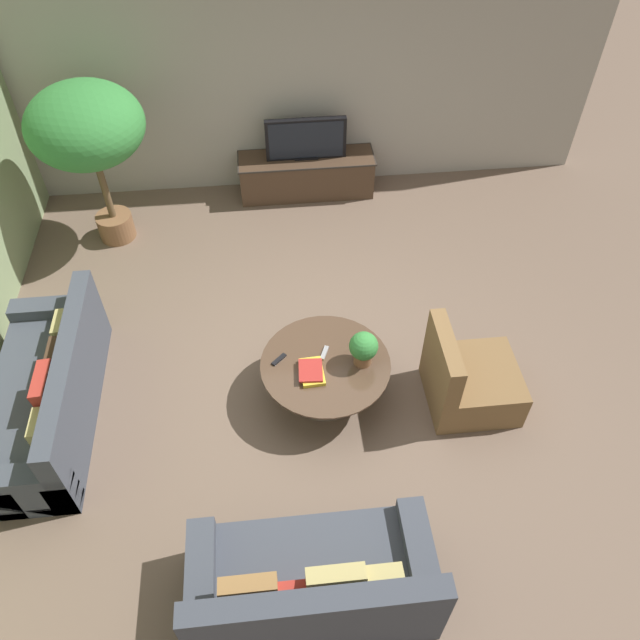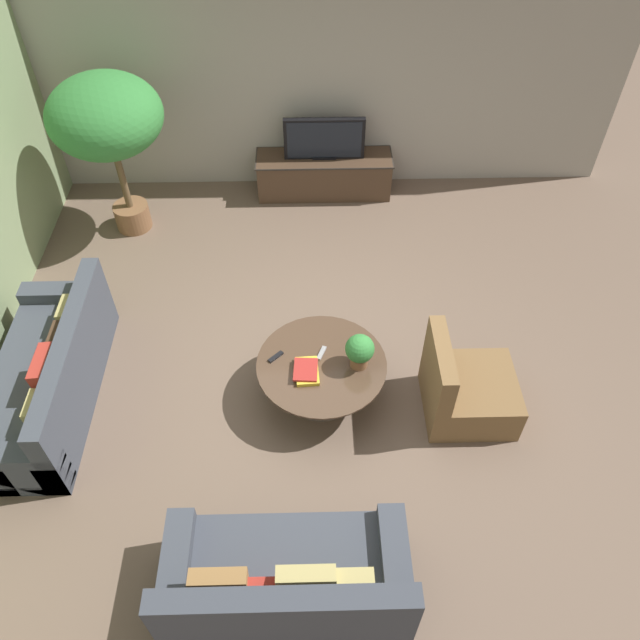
{
  "view_description": "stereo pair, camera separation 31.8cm",
  "coord_description": "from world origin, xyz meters",
  "px_view_note": "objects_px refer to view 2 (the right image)",
  "views": [
    {
      "loc": [
        -0.41,
        -3.77,
        4.84
      ],
      "look_at": [
        0.0,
        0.16,
        0.55
      ],
      "focal_mm": 35.0,
      "sensor_mm": 36.0,
      "label": 1
    },
    {
      "loc": [
        -0.09,
        -3.79,
        4.84
      ],
      "look_at": [
        0.0,
        0.16,
        0.55
      ],
      "focal_mm": 35.0,
      "sensor_mm": 36.0,
      "label": 2
    }
  ],
  "objects_px": {
    "media_console": "(324,174)",
    "armchair_wicker": "(465,390)",
    "couch_near_entry": "(287,583)",
    "coffee_table": "(322,373)",
    "potted_palm_tall": "(106,120)",
    "couch_by_wall": "(49,378)",
    "potted_plant_tabletop": "(360,350)",
    "television": "(324,139)"
  },
  "relations": [
    {
      "from": "television",
      "to": "potted_palm_tall",
      "type": "distance_m",
      "value": 2.51
    },
    {
      "from": "couch_near_entry",
      "to": "media_console",
      "type": "bearing_deg",
      "value": -94.61
    },
    {
      "from": "television",
      "to": "couch_by_wall",
      "type": "bearing_deg",
      "value": -129.14
    },
    {
      "from": "media_console",
      "to": "potted_plant_tabletop",
      "type": "xyz_separation_m",
      "value": [
        0.22,
        -3.24,
        0.38
      ]
    },
    {
      "from": "couch_by_wall",
      "to": "potted_plant_tabletop",
      "type": "distance_m",
      "value": 2.85
    },
    {
      "from": "coffee_table",
      "to": "potted_plant_tabletop",
      "type": "bearing_deg",
      "value": -2.98
    },
    {
      "from": "couch_near_entry",
      "to": "potted_plant_tabletop",
      "type": "bearing_deg",
      "value": -108.76
    },
    {
      "from": "media_console",
      "to": "couch_near_entry",
      "type": "bearing_deg",
      "value": -94.61
    },
    {
      "from": "media_console",
      "to": "potted_plant_tabletop",
      "type": "height_order",
      "value": "potted_plant_tabletop"
    },
    {
      "from": "television",
      "to": "couch_by_wall",
      "type": "relative_size",
      "value": 0.48
    },
    {
      "from": "television",
      "to": "couch_by_wall",
      "type": "xyz_separation_m",
      "value": [
        -2.6,
        -3.2,
        -0.49
      ]
    },
    {
      "from": "media_console",
      "to": "couch_by_wall",
      "type": "bearing_deg",
      "value": -129.12
    },
    {
      "from": "media_console",
      "to": "armchair_wicker",
      "type": "distance_m",
      "value": 3.61
    },
    {
      "from": "couch_near_entry",
      "to": "potted_palm_tall",
      "type": "xyz_separation_m",
      "value": [
        -1.92,
        4.45,
        1.13
      ]
    },
    {
      "from": "armchair_wicker",
      "to": "couch_near_entry",
      "type": "bearing_deg",
      "value": 136.61
    },
    {
      "from": "potted_plant_tabletop",
      "to": "couch_near_entry",
      "type": "bearing_deg",
      "value": -108.76
    },
    {
      "from": "television",
      "to": "coffee_table",
      "type": "xyz_separation_m",
      "value": [
        -0.11,
        -3.22,
        -0.46
      ]
    },
    {
      "from": "television",
      "to": "couch_near_entry",
      "type": "bearing_deg",
      "value": -94.61
    },
    {
      "from": "coffee_table",
      "to": "couch_by_wall",
      "type": "relative_size",
      "value": 0.58
    },
    {
      "from": "television",
      "to": "couch_by_wall",
      "type": "height_order",
      "value": "television"
    },
    {
      "from": "armchair_wicker",
      "to": "media_console",
      "type": "bearing_deg",
      "value": 19.03
    },
    {
      "from": "potted_palm_tall",
      "to": "couch_by_wall",
      "type": "bearing_deg",
      "value": -96.05
    },
    {
      "from": "couch_near_entry",
      "to": "armchair_wicker",
      "type": "relative_size",
      "value": 2.03
    },
    {
      "from": "media_console",
      "to": "couch_by_wall",
      "type": "relative_size",
      "value": 0.83
    },
    {
      "from": "couch_by_wall",
      "to": "potted_plant_tabletop",
      "type": "relative_size",
      "value": 5.8
    },
    {
      "from": "media_console",
      "to": "potted_plant_tabletop",
      "type": "distance_m",
      "value": 3.27
    },
    {
      "from": "television",
      "to": "potted_plant_tabletop",
      "type": "relative_size",
      "value": 2.79
    },
    {
      "from": "couch_by_wall",
      "to": "potted_plant_tabletop",
      "type": "height_order",
      "value": "couch_by_wall"
    },
    {
      "from": "potted_plant_tabletop",
      "to": "potted_palm_tall",
      "type": "bearing_deg",
      "value": 134.62
    },
    {
      "from": "coffee_table",
      "to": "potted_plant_tabletop",
      "type": "height_order",
      "value": "potted_plant_tabletop"
    },
    {
      "from": "coffee_table",
      "to": "potted_plant_tabletop",
      "type": "relative_size",
      "value": 3.36
    },
    {
      "from": "potted_plant_tabletop",
      "to": "armchair_wicker",
      "type": "bearing_deg",
      "value": -10.5
    },
    {
      "from": "armchair_wicker",
      "to": "potted_palm_tall",
      "type": "distance_m",
      "value": 4.61
    },
    {
      "from": "potted_palm_tall",
      "to": "potted_plant_tabletop",
      "type": "distance_m",
      "value": 3.72
    },
    {
      "from": "couch_near_entry",
      "to": "potted_palm_tall",
      "type": "bearing_deg",
      "value": -66.6
    },
    {
      "from": "coffee_table",
      "to": "potted_palm_tall",
      "type": "xyz_separation_m",
      "value": [
        -2.22,
        2.57,
        1.1
      ]
    },
    {
      "from": "media_console",
      "to": "coffee_table",
      "type": "height_order",
      "value": "media_console"
    },
    {
      "from": "potted_palm_tall",
      "to": "media_console",
      "type": "bearing_deg",
      "value": 15.53
    },
    {
      "from": "media_console",
      "to": "armchair_wicker",
      "type": "height_order",
      "value": "armchair_wicker"
    },
    {
      "from": "couch_by_wall",
      "to": "potted_plant_tabletop",
      "type": "bearing_deg",
      "value": 89.31
    },
    {
      "from": "television",
      "to": "armchair_wicker",
      "type": "relative_size",
      "value": 1.14
    },
    {
      "from": "coffee_table",
      "to": "potted_palm_tall",
      "type": "height_order",
      "value": "potted_palm_tall"
    }
  ]
}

